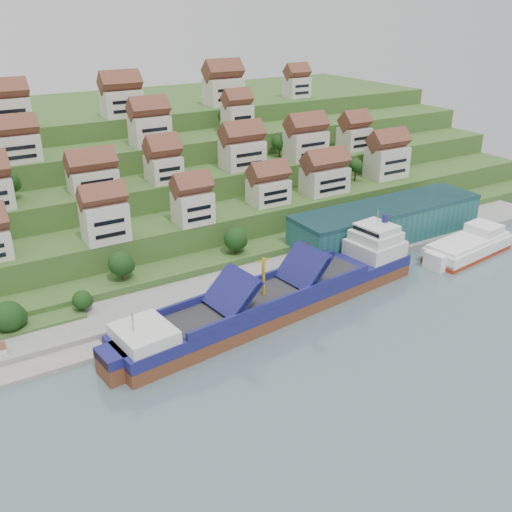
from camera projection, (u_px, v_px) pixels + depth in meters
ground at (265, 315)px, 128.82m from camera, size 300.00×300.00×0.00m
quay at (299, 267)px, 149.55m from camera, size 180.00×14.00×2.20m
hillside at (113, 166)px, 205.33m from camera, size 260.00×128.00×31.00m
hillside_village at (153, 156)px, 164.80m from camera, size 159.97×63.00×29.21m
hillside_trees at (138, 207)px, 149.55m from camera, size 139.70×63.01×30.85m
warehouse at (387, 221)px, 163.78m from camera, size 60.00×15.00×10.00m
flagpole at (305, 255)px, 142.40m from camera, size 1.28×0.16×8.00m
cargo_ship at (285, 296)px, 130.18m from camera, size 79.55×21.19×17.46m
second_ship at (469, 246)px, 159.04m from camera, size 29.26×13.83×8.18m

